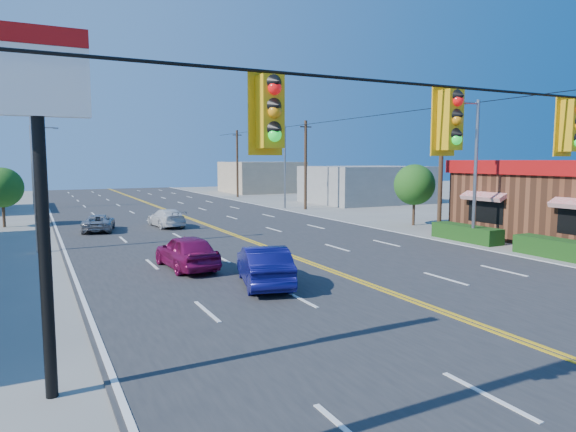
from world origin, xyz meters
name	(u,v)px	position (x,y,z in m)	size (l,w,h in m)	color
road	(252,242)	(0.00, 20.00, 0.03)	(20.00, 120.00, 0.06)	#2D2D30
pizza_hut_sign	(39,136)	(-11.00, 4.00, 5.18)	(1.90, 0.30, 6.85)	black
streetlight_se	(473,164)	(10.79, 14.00, 4.51)	(2.55, 0.25, 8.00)	gray
streetlight_ne	(283,162)	(10.79, 38.00, 4.51)	(2.55, 0.25, 8.00)	gray
streetlight_sw	(38,164)	(-10.79, 22.00, 4.51)	(2.55, 0.25, 8.00)	gray
streetlight_nw	(34,162)	(-10.79, 48.00, 4.51)	(2.55, 0.25, 8.00)	gray
utility_pole_near	(441,168)	(12.20, 18.00, 4.20)	(0.28, 0.28, 8.40)	#47301E
utility_pole_mid	(306,165)	(12.20, 36.00, 4.20)	(0.28, 0.28, 8.40)	#47301E
utility_pole_far	(237,164)	(12.20, 54.00, 4.20)	(0.28, 0.28, 8.40)	#47301E
tree_kfc_rear	(414,185)	(13.50, 22.00, 2.93)	(2.94, 2.94, 4.41)	#47301E
tree_west	(2,188)	(-13.00, 34.00, 2.79)	(2.80, 2.80, 4.20)	#47301E
bld_east_mid	(366,184)	(22.00, 40.00, 2.00)	(12.00, 10.00, 4.00)	gray
bld_east_far	(261,177)	(19.00, 62.00, 2.20)	(10.00, 10.00, 4.40)	tan
car_magenta	(187,253)	(-5.33, 14.49, 0.74)	(1.75, 4.36, 1.48)	maroon
car_blue	(264,267)	(-3.54, 10.32, 0.75)	(1.58, 4.53, 1.49)	#0F0F59
car_white	(167,219)	(-2.81, 28.74, 0.63)	(1.76, 4.32, 1.25)	silver
car_silver	(99,224)	(-7.34, 28.50, 0.55)	(1.84, 3.99, 1.11)	#99989D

